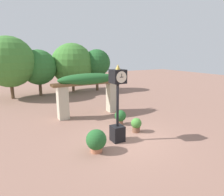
% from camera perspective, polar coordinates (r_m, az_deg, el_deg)
% --- Properties ---
extents(ground_plane, '(60.00, 60.00, 0.00)m').
position_cam_1_polar(ground_plane, '(9.35, 3.77, -11.71)').
color(ground_plane, '#8E6656').
extents(pedestal_clock, '(0.58, 0.63, 3.41)m').
position_cam_1_polar(pedestal_clock, '(8.64, 1.60, -2.01)').
color(pedestal_clock, black).
rests_on(pedestal_clock, ground).
extents(pergola, '(4.52, 1.20, 2.65)m').
position_cam_1_polar(pergola, '(12.47, -6.72, 3.61)').
color(pergola, '#BCB299').
rests_on(pergola, ground).
extents(potted_plant_near_left, '(0.82, 0.82, 0.93)m').
position_cam_1_polar(potted_plant_near_left, '(8.10, -4.51, -11.97)').
color(potted_plant_near_left, '#B26B4C').
rests_on(potted_plant_near_left, ground).
extents(potted_plant_near_right, '(0.52, 0.52, 0.72)m').
position_cam_1_polar(potted_plant_near_right, '(10.07, 6.94, -7.53)').
color(potted_plant_near_right, brown).
rests_on(potted_plant_near_right, ground).
extents(potted_plant_far_left, '(0.63, 0.63, 0.82)m').
position_cam_1_polar(potted_plant_far_left, '(11.00, 2.39, -5.25)').
color(potted_plant_far_left, brown).
rests_on(potted_plant_far_left, ground).
extents(tree_line, '(11.52, 4.93, 5.26)m').
position_cam_1_polar(tree_line, '(19.64, -17.69, 9.28)').
color(tree_line, brown).
rests_on(tree_line, ground).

